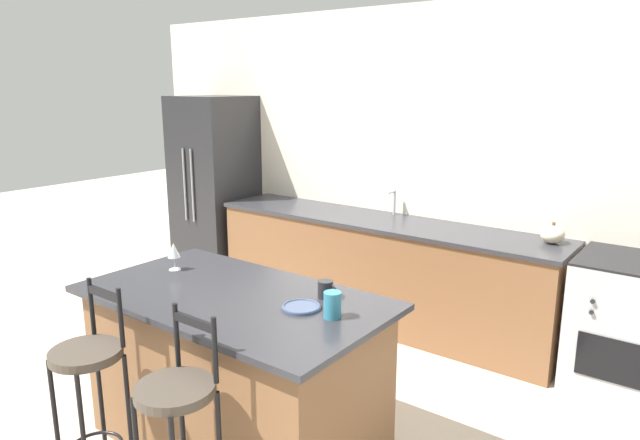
{
  "coord_description": "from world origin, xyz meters",
  "views": [
    {
      "loc": [
        2.43,
        -3.74,
        2.06
      ],
      "look_at": [
        0.11,
        -0.64,
        1.13
      ],
      "focal_mm": 32.0,
      "sensor_mm": 36.0,
      "label": 1
    }
  ],
  "objects_px": {
    "bar_stool_near": "(90,378)",
    "bar_stool_far": "(178,417)",
    "refrigerator": "(216,189)",
    "dinner_plate": "(301,307)",
    "coffee_mug": "(326,289)",
    "pumpkin_decoration": "(553,234)",
    "wine_glass": "(174,251)",
    "tumbler_cup": "(332,305)",
    "oven_range": "(636,328)"
  },
  "relations": [
    {
      "from": "dinner_plate",
      "to": "tumbler_cup",
      "type": "bearing_deg",
      "value": 0.45
    },
    {
      "from": "refrigerator",
      "to": "bar_stool_far",
      "type": "relative_size",
      "value": 1.77
    },
    {
      "from": "bar_stool_far",
      "to": "wine_glass",
      "type": "distance_m",
      "value": 1.25
    },
    {
      "from": "wine_glass",
      "to": "coffee_mug",
      "type": "xyz_separation_m",
      "value": [
        1.03,
        0.18,
        -0.07
      ]
    },
    {
      "from": "refrigerator",
      "to": "tumbler_cup",
      "type": "relative_size",
      "value": 14.49
    },
    {
      "from": "tumbler_cup",
      "to": "bar_stool_near",
      "type": "bearing_deg",
      "value": -140.77
    },
    {
      "from": "wine_glass",
      "to": "oven_range",
      "type": "bearing_deg",
      "value": 39.77
    },
    {
      "from": "bar_stool_near",
      "to": "tumbler_cup",
      "type": "relative_size",
      "value": 8.18
    },
    {
      "from": "refrigerator",
      "to": "dinner_plate",
      "type": "relative_size",
      "value": 9.52
    },
    {
      "from": "coffee_mug",
      "to": "refrigerator",
      "type": "bearing_deg",
      "value": 147.46
    },
    {
      "from": "dinner_plate",
      "to": "tumbler_cup",
      "type": "distance_m",
      "value": 0.2
    },
    {
      "from": "oven_range",
      "to": "dinner_plate",
      "type": "distance_m",
      "value": 2.39
    },
    {
      "from": "bar_stool_near",
      "to": "bar_stool_far",
      "type": "relative_size",
      "value": 1.0
    },
    {
      "from": "refrigerator",
      "to": "coffee_mug",
      "type": "bearing_deg",
      "value": -32.54
    },
    {
      "from": "refrigerator",
      "to": "bar_stool_far",
      "type": "bearing_deg",
      "value": -45.72
    },
    {
      "from": "refrigerator",
      "to": "coffee_mug",
      "type": "height_order",
      "value": "refrigerator"
    },
    {
      "from": "bar_stool_near",
      "to": "oven_range",
      "type": "bearing_deg",
      "value": 53.06
    },
    {
      "from": "tumbler_cup",
      "to": "dinner_plate",
      "type": "bearing_deg",
      "value": -179.55
    },
    {
      "from": "bar_stool_near",
      "to": "dinner_plate",
      "type": "height_order",
      "value": "bar_stool_near"
    },
    {
      "from": "wine_glass",
      "to": "bar_stool_far",
      "type": "bearing_deg",
      "value": -39.38
    },
    {
      "from": "dinner_plate",
      "to": "coffee_mug",
      "type": "relative_size",
      "value": 1.77
    },
    {
      "from": "oven_range",
      "to": "dinner_plate",
      "type": "relative_size",
      "value": 4.59
    },
    {
      "from": "refrigerator",
      "to": "wine_glass",
      "type": "xyz_separation_m",
      "value": [
        1.69,
        -1.92,
        0.08
      ]
    },
    {
      "from": "dinner_plate",
      "to": "wine_glass",
      "type": "height_order",
      "value": "wine_glass"
    },
    {
      "from": "wine_glass",
      "to": "coffee_mug",
      "type": "distance_m",
      "value": 1.05
    },
    {
      "from": "bar_stool_near",
      "to": "coffee_mug",
      "type": "relative_size",
      "value": 9.51
    },
    {
      "from": "pumpkin_decoration",
      "to": "wine_glass",
      "type": "bearing_deg",
      "value": -129.63
    },
    {
      "from": "tumbler_cup",
      "to": "pumpkin_decoration",
      "type": "height_order",
      "value": "pumpkin_decoration"
    },
    {
      "from": "oven_range",
      "to": "bar_stool_near",
      "type": "bearing_deg",
      "value": -126.94
    },
    {
      "from": "bar_stool_far",
      "to": "dinner_plate",
      "type": "xyz_separation_m",
      "value": [
        0.12,
        0.73,
        0.31
      ]
    },
    {
      "from": "bar_stool_near",
      "to": "coffee_mug",
      "type": "xyz_separation_m",
      "value": [
        0.75,
        0.97,
        0.35
      ]
    },
    {
      "from": "oven_range",
      "to": "pumpkin_decoration",
      "type": "relative_size",
      "value": 5.47
    },
    {
      "from": "oven_range",
      "to": "tumbler_cup",
      "type": "relative_size",
      "value": 6.99
    },
    {
      "from": "coffee_mug",
      "to": "pumpkin_decoration",
      "type": "relative_size",
      "value": 0.67
    },
    {
      "from": "tumbler_cup",
      "to": "pumpkin_decoration",
      "type": "xyz_separation_m",
      "value": [
        0.48,
        2.07,
        -0.0
      ]
    },
    {
      "from": "bar_stool_far",
      "to": "tumbler_cup",
      "type": "distance_m",
      "value": 0.87
    },
    {
      "from": "refrigerator",
      "to": "wine_glass",
      "type": "bearing_deg",
      "value": -48.63
    },
    {
      "from": "oven_range",
      "to": "pumpkin_decoration",
      "type": "height_order",
      "value": "pumpkin_decoration"
    },
    {
      "from": "pumpkin_decoration",
      "to": "refrigerator",
      "type": "bearing_deg",
      "value": -177.75
    },
    {
      "from": "dinner_plate",
      "to": "oven_range",
      "type": "bearing_deg",
      "value": 56.34
    },
    {
      "from": "bar_stool_far",
      "to": "pumpkin_decoration",
      "type": "relative_size",
      "value": 6.4
    },
    {
      "from": "refrigerator",
      "to": "tumbler_cup",
      "type": "bearing_deg",
      "value": -33.65
    },
    {
      "from": "coffee_mug",
      "to": "pumpkin_decoration",
      "type": "bearing_deg",
      "value": 70.29
    },
    {
      "from": "coffee_mug",
      "to": "pumpkin_decoration",
      "type": "xyz_separation_m",
      "value": [
        0.67,
        1.87,
        0.02
      ]
    },
    {
      "from": "refrigerator",
      "to": "dinner_plate",
      "type": "xyz_separation_m",
      "value": [
        2.71,
        -1.94,
        -0.03
      ]
    },
    {
      "from": "bar_stool_far",
      "to": "bar_stool_near",
      "type": "bearing_deg",
      "value": -176.58
    },
    {
      "from": "coffee_mug",
      "to": "tumbler_cup",
      "type": "height_order",
      "value": "tumbler_cup"
    },
    {
      "from": "bar_stool_far",
      "to": "dinner_plate",
      "type": "height_order",
      "value": "bar_stool_far"
    },
    {
      "from": "bar_stool_near",
      "to": "wine_glass",
      "type": "height_order",
      "value": "wine_glass"
    },
    {
      "from": "oven_range",
      "to": "coffee_mug",
      "type": "distance_m",
      "value": 2.23
    }
  ]
}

